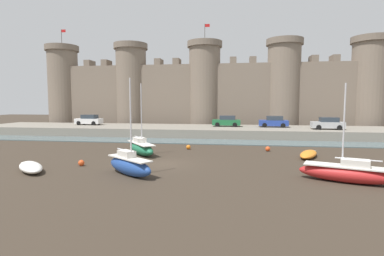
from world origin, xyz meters
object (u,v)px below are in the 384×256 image
(sailboat_foreground_centre, at_px, (347,173))
(mooring_buoy_mid_mud, at_px, (81,163))
(car_quay_east, at_px, (274,122))
(sailboat_midflat_right, at_px, (129,165))
(car_quay_centre_east, at_px, (328,124))
(rowboat_midflat_left, at_px, (31,167))
(rowboat_near_channel_left, at_px, (308,154))
(sailboat_near_channel_right, at_px, (141,148))
(mooring_buoy_near_channel, at_px, (268,149))
(car_quay_west, at_px, (89,120))
(mooring_buoy_off_centre, at_px, (188,147))
(car_quay_centre_west, at_px, (227,121))

(sailboat_foreground_centre, xyz_separation_m, mooring_buoy_mid_mud, (-18.54, 1.95, -0.37))
(sailboat_foreground_centre, height_order, car_quay_east, sailboat_foreground_centre)
(sailboat_midflat_right, relative_size, car_quay_centre_east, 1.56)
(sailboat_foreground_centre, bearing_deg, rowboat_midflat_left, -179.05)
(rowboat_near_channel_left, xyz_separation_m, rowboat_midflat_left, (-20.68, -8.58, 0.04))
(rowboat_midflat_left, relative_size, car_quay_east, 0.87)
(sailboat_near_channel_right, bearing_deg, car_quay_east, 51.47)
(mooring_buoy_near_channel, height_order, car_quay_east, car_quay_east)
(rowboat_midflat_left, height_order, mooring_buoy_mid_mud, rowboat_midflat_left)
(car_quay_centre_east, height_order, car_quay_west, same)
(car_quay_centre_east, bearing_deg, rowboat_near_channel_left, -111.42)
(sailboat_foreground_centre, height_order, car_quay_west, sailboat_foreground_centre)
(mooring_buoy_off_centre, distance_m, mooring_buoy_mid_mud, 11.40)
(rowboat_near_channel_left, relative_size, mooring_buoy_near_channel, 8.61)
(rowboat_near_channel_left, height_order, sailboat_midflat_right, sailboat_midflat_right)
(rowboat_near_channel_left, distance_m, mooring_buoy_mid_mud, 19.18)
(mooring_buoy_off_centre, bearing_deg, sailboat_midflat_right, -100.96)
(sailboat_foreground_centre, distance_m, car_quay_west, 39.09)
(mooring_buoy_near_channel, distance_m, car_quay_west, 29.83)
(mooring_buoy_off_centre, relative_size, mooring_buoy_near_channel, 0.96)
(sailboat_near_channel_right, distance_m, sailboat_foreground_centre, 17.27)
(sailboat_foreground_centre, bearing_deg, car_quay_centre_west, 107.94)
(rowboat_midflat_left, bearing_deg, mooring_buoy_mid_mud, 42.01)
(mooring_buoy_off_centre, relative_size, car_quay_east, 0.11)
(sailboat_near_channel_right, bearing_deg, mooring_buoy_mid_mud, -118.29)
(sailboat_near_channel_right, xyz_separation_m, car_quay_west, (-14.32, 17.68, 1.37))
(mooring_buoy_near_channel, distance_m, car_quay_centre_east, 14.69)
(sailboat_foreground_centre, bearing_deg, sailboat_midflat_right, -179.01)
(mooring_buoy_off_centre, relative_size, car_quay_centre_east, 0.11)
(rowboat_midflat_left, relative_size, mooring_buoy_near_channel, 7.50)
(rowboat_near_channel_left, relative_size, mooring_buoy_mid_mud, 8.96)
(rowboat_near_channel_left, distance_m, car_quay_centre_west, 18.91)
(sailboat_foreground_centre, xyz_separation_m, rowboat_midflat_left, (-21.10, -0.35, -0.26))
(mooring_buoy_off_centre, bearing_deg, sailboat_near_channel_right, -137.40)
(mooring_buoy_off_centre, xyz_separation_m, car_quay_west, (-18.24, 14.08, 1.79))
(sailboat_near_channel_right, relative_size, mooring_buoy_off_centre, 14.14)
(car_quay_west, height_order, car_quay_east, same)
(sailboat_near_channel_right, relative_size, rowboat_near_channel_left, 1.58)
(mooring_buoy_mid_mud, xyz_separation_m, car_quay_centre_west, (10.33, 23.42, 1.79))
(mooring_buoy_mid_mud, bearing_deg, car_quay_west, 116.13)
(sailboat_foreground_centre, xyz_separation_m, car_quay_west, (-29.91, 25.13, 1.42))
(rowboat_midflat_left, distance_m, car_quay_centre_west, 28.82)
(mooring_buoy_near_channel, bearing_deg, rowboat_near_channel_left, -41.19)
(sailboat_midflat_right, xyz_separation_m, mooring_buoy_off_centre, (2.19, 11.29, -0.46))
(sailboat_foreground_centre, xyz_separation_m, car_quay_east, (-1.48, 25.17, 1.42))
(rowboat_midflat_left, xyz_separation_m, mooring_buoy_mid_mud, (2.56, 2.31, -0.11))
(mooring_buoy_near_channel, bearing_deg, sailboat_near_channel_right, -163.12)
(sailboat_midflat_right, distance_m, mooring_buoy_off_centre, 11.51)
(rowboat_near_channel_left, xyz_separation_m, mooring_buoy_mid_mud, (-18.12, -6.28, -0.07))
(car_quay_centre_east, bearing_deg, sailboat_midflat_right, -129.84)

